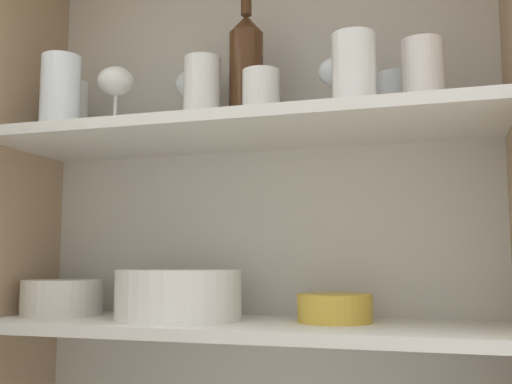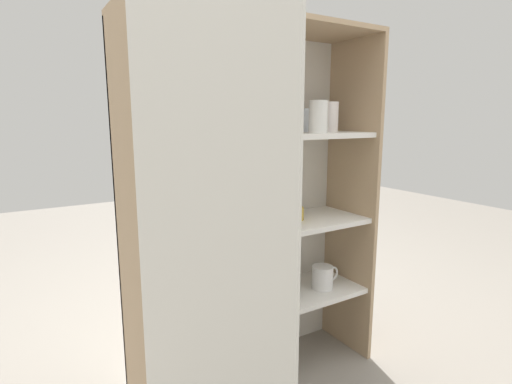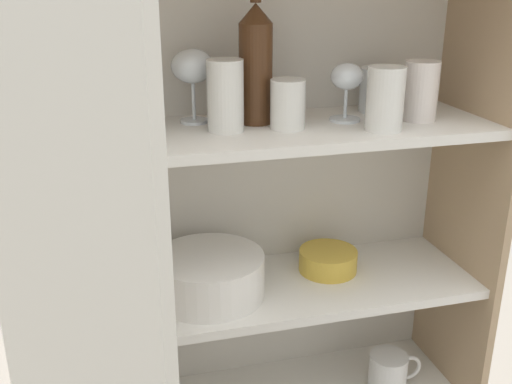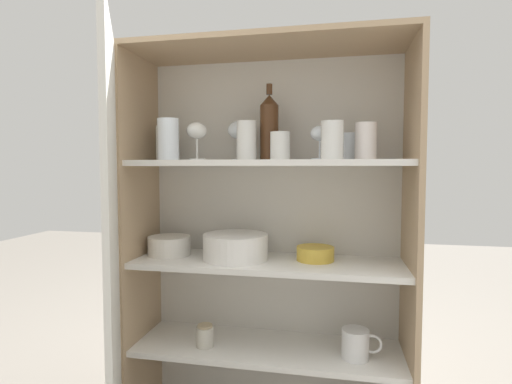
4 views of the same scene
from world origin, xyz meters
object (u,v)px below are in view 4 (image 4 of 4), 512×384
Objects in this scene: plate_stack_white at (236,247)px; serving_bowl_small at (315,253)px; wine_bottle at (268,127)px; storage_jar at (205,336)px; mixing_bowl_large at (169,245)px; coffee_mug_primary at (356,344)px.

plate_stack_white is 0.28m from serving_bowl_small.
wine_bottle is 3.46× the size of storage_jar.
storage_jar is at bearing -157.50° from plate_stack_white.
wine_bottle is at bearing 4.03° from mixing_bowl_large.
storage_jar is at bearing -22.02° from mixing_bowl_large.
coffee_mug_primary is at bearing 1.40° from storage_jar.
serving_bowl_small is (0.17, -0.01, -0.44)m from wine_bottle.
wine_bottle reaches higher than storage_jar.
coffee_mug_primary is (0.68, -0.05, -0.29)m from mixing_bowl_large.
serving_bowl_small is (0.54, 0.02, -0.01)m from mixing_bowl_large.
plate_stack_white is 1.74× the size of coffee_mug_primary.
serving_bowl_small is (0.28, 0.04, -0.02)m from plate_stack_white.
storage_jar is at bearing -178.60° from coffee_mug_primary.
coffee_mug_primary is 0.52m from storage_jar.
coffee_mug_primary reaches higher than storage_jar.
mixing_bowl_large is 1.20× the size of coffee_mug_primary.
serving_bowl_small reaches higher than coffee_mug_primary.
wine_bottle is 2.05× the size of serving_bowl_small.
wine_bottle reaches higher than plate_stack_white.
plate_stack_white is (-0.11, -0.05, -0.42)m from wine_bottle.
mixing_bowl_large is (-0.37, -0.03, -0.43)m from wine_bottle.
storage_jar is at bearing -156.79° from wine_bottle.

